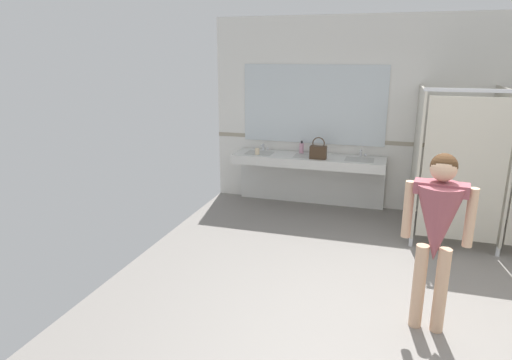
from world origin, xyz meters
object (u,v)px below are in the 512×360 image
(soap_dispenser, at_px, (302,148))
(paper_cup, at_px, (257,151))
(handbag, at_px, (318,152))
(person_standing, at_px, (437,223))

(soap_dispenser, height_order, paper_cup, soap_dispenser)
(handbag, bearing_deg, soap_dispenser, 134.83)
(person_standing, bearing_deg, handbag, 117.75)
(person_standing, height_order, handbag, person_standing)
(handbag, xyz_separation_m, soap_dispenser, (-0.32, 0.32, -0.03))
(paper_cup, bearing_deg, soap_dispenser, 26.50)
(handbag, height_order, paper_cup, handbag)
(paper_cup, bearing_deg, person_standing, -48.95)
(handbag, bearing_deg, person_standing, -62.25)
(person_standing, bearing_deg, paper_cup, 131.05)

